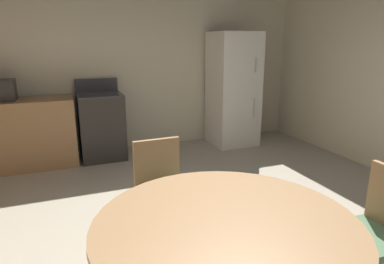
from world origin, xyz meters
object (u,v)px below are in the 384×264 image
at_px(dining_table, 226,248).
at_px(chair_north, 162,188).
at_px(oven_range, 101,126).
at_px(refrigerator, 233,89).
at_px(chair_east, 378,228).

xyz_separation_m(dining_table, chair_north, (-0.03, 1.05, -0.11)).
relative_size(dining_table, chair_north, 1.53).
xyz_separation_m(oven_range, chair_north, (0.18, -2.39, 0.03)).
xyz_separation_m(refrigerator, dining_table, (-1.85, -3.39, -0.27)).
bearing_deg(refrigerator, dining_table, -118.66).
xyz_separation_m(oven_range, refrigerator, (2.05, -0.05, 0.41)).
bearing_deg(chair_north, dining_table, 0.00).
relative_size(oven_range, dining_table, 0.82).
bearing_deg(dining_table, refrigerator, 61.34).
distance_m(chair_north, chair_east, 1.52).
relative_size(chair_north, chair_east, 1.00).
distance_m(refrigerator, chair_north, 3.02).
height_order(dining_table, chair_east, chair_east).
bearing_deg(chair_east, dining_table, 0.00).
xyz_separation_m(oven_range, dining_table, (0.20, -3.44, 0.14)).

